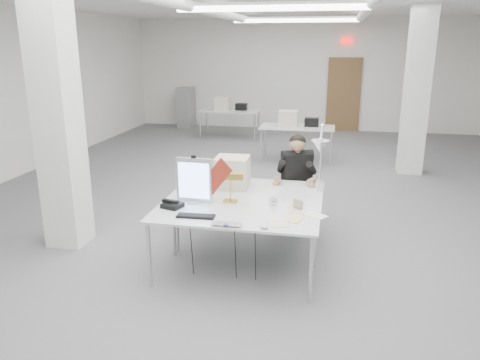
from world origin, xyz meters
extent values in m
cube|color=#5C5C5F|center=(0.00, 0.00, -0.01)|extent=(10.00, 14.00, 0.02)
cube|color=white|center=(0.00, 7.01, 1.60)|extent=(10.00, 0.02, 3.20)
cube|color=white|center=(-2.30, -2.00, 1.60)|extent=(0.45, 0.45, 3.20)
cube|color=white|center=(2.50, 2.50, 1.60)|extent=(0.45, 0.45, 3.20)
cube|color=brown|center=(1.20, 6.94, 1.05)|extent=(0.95, 0.08, 2.10)
cube|color=red|center=(1.20, 6.90, 2.55)|extent=(0.32, 0.06, 0.16)
cylinder|color=silver|center=(-1.20, 0.00, 3.02)|extent=(0.16, 13.60, 0.16)
cylinder|color=silver|center=(1.40, 0.00, 3.02)|extent=(0.16, 13.60, 0.16)
cube|color=white|center=(0.00, 0.00, 2.98)|extent=(2.80, 0.14, 0.08)
cube|color=white|center=(0.00, 4.00, 2.98)|extent=(2.80, 0.14, 0.08)
cube|color=silver|center=(0.00, -2.50, 0.74)|extent=(1.80, 0.90, 0.02)
cube|color=silver|center=(0.00, -1.60, 0.74)|extent=(1.80, 0.90, 0.02)
cube|color=silver|center=(0.20, 3.00, 0.74)|extent=(1.60, 0.80, 0.02)
cube|color=silver|center=(-1.80, 5.20, 0.74)|extent=(1.60, 0.80, 0.02)
cube|color=gray|center=(-3.50, 6.65, 0.60)|extent=(0.45, 0.55, 1.20)
cube|color=silver|center=(-0.53, -2.23, 1.01)|extent=(0.42, 0.06, 0.51)
cube|color=maroon|center=(-0.27, -2.27, 1.06)|extent=(0.43, 0.17, 0.48)
cube|color=black|center=(-0.38, -2.70, 0.76)|extent=(0.40, 0.15, 0.02)
imported|color=#B9B9BE|center=(-0.01, -2.91, 0.77)|extent=(0.30, 0.20, 0.02)
ellipsoid|color=#A6A5AA|center=(0.37, -2.87, 0.77)|extent=(0.09, 0.07, 0.03)
cube|color=black|center=(-0.71, -2.47, 0.78)|extent=(0.25, 0.23, 0.05)
cube|color=olive|center=(-0.69, -2.19, 0.81)|extent=(0.14, 0.07, 0.11)
cube|color=tan|center=(0.65, -2.22, 0.80)|extent=(0.12, 0.09, 0.10)
cylinder|color=#B3B3B7|center=(0.37, -2.17, 0.81)|extent=(0.10, 0.05, 0.10)
cube|color=silver|center=(0.48, -2.69, 0.76)|extent=(0.27, 0.32, 0.01)
cube|color=#DED384|center=(0.63, -2.56, 0.76)|extent=(0.24, 0.28, 0.01)
cube|color=white|center=(0.85, -2.41, 0.76)|extent=(0.27, 0.26, 0.01)
cube|color=beige|center=(-0.23, -1.59, 0.95)|extent=(0.42, 0.40, 0.39)
camera|label=1|loc=(0.99, -7.09, 2.50)|focal=35.00mm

